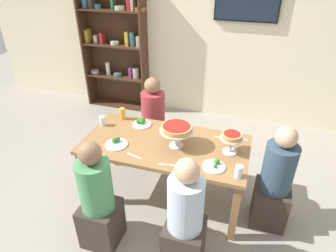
% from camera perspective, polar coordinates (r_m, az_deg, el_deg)
% --- Properties ---
extents(ground_plane, '(12.00, 12.00, 0.00)m').
position_cam_1_polar(ground_plane, '(3.51, -0.50, -13.37)').
color(ground_plane, gray).
extents(rear_partition, '(8.00, 0.12, 2.80)m').
position_cam_1_polar(rear_partition, '(4.77, 7.94, 17.97)').
color(rear_partition, beige).
rests_on(rear_partition, ground_plane).
extents(dining_table, '(1.72, 0.86, 0.74)m').
position_cam_1_polar(dining_table, '(3.09, -0.55, -4.73)').
color(dining_table, olive).
rests_on(dining_table, ground_plane).
extents(bookshelf, '(1.14, 0.30, 2.21)m').
position_cam_1_polar(bookshelf, '(5.14, -10.28, 15.74)').
color(bookshelf, '#422819').
rests_on(bookshelf, ground_plane).
extents(television, '(0.90, 0.05, 0.56)m').
position_cam_1_polar(television, '(4.54, 15.28, 22.56)').
color(television, black).
extents(diner_near_right, '(0.34, 0.34, 1.15)m').
position_cam_1_polar(diner_near_right, '(2.60, 3.30, -18.25)').
color(diner_near_right, '#382D28').
rests_on(diner_near_right, ground_plane).
extents(diner_head_east, '(0.34, 0.34, 1.15)m').
position_cam_1_polar(diner_head_east, '(3.09, 20.09, -10.73)').
color(diner_head_east, '#382D28').
rests_on(diner_head_east, ground_plane).
extents(diner_far_left, '(0.34, 0.34, 1.15)m').
position_cam_1_polar(diner_far_left, '(3.84, -2.85, 0.24)').
color(diner_far_left, '#382D28').
rests_on(diner_far_left, ground_plane).
extents(diner_near_left, '(0.34, 0.34, 1.15)m').
position_cam_1_polar(diner_near_left, '(2.81, -13.49, -14.39)').
color(diner_near_left, '#382D28').
rests_on(diner_near_left, ground_plane).
extents(deep_dish_pizza_stand, '(0.34, 0.34, 0.24)m').
position_cam_1_polar(deep_dish_pizza_stand, '(2.89, 1.68, -0.65)').
color(deep_dish_pizza_stand, silver).
rests_on(deep_dish_pizza_stand, dining_table).
extents(personal_pizza_stand, '(0.22, 0.22, 0.22)m').
position_cam_1_polar(personal_pizza_stand, '(2.88, 12.32, -2.34)').
color(personal_pizza_stand, silver).
rests_on(personal_pizza_stand, dining_table).
extents(salad_plate_near_diner, '(0.21, 0.21, 0.07)m').
position_cam_1_polar(salad_plate_near_diner, '(3.36, -5.18, 0.70)').
color(salad_plate_near_diner, white).
rests_on(salad_plate_near_diner, dining_table).
extents(salad_plate_far_diner, '(0.23, 0.23, 0.07)m').
position_cam_1_polar(salad_plate_far_diner, '(3.05, -10.09, -3.30)').
color(salad_plate_far_diner, white).
rests_on(salad_plate_far_diner, dining_table).
extents(salad_plate_spare, '(0.21, 0.21, 0.07)m').
position_cam_1_polar(salad_plate_spare, '(2.75, 9.08, -7.67)').
color(salad_plate_spare, white).
rests_on(salad_plate_spare, dining_table).
extents(beer_glass_amber_tall, '(0.06, 0.06, 0.14)m').
position_cam_1_polar(beer_glass_amber_tall, '(3.48, -8.91, 2.39)').
color(beer_glass_amber_tall, gold).
rests_on(beer_glass_amber_tall, dining_table).
extents(water_glass_clear_near, '(0.06, 0.06, 0.11)m').
position_cam_1_polar(water_glass_clear_near, '(3.40, -12.71, 0.93)').
color(water_glass_clear_near, white).
rests_on(water_glass_clear_near, dining_table).
extents(water_glass_clear_far, '(0.07, 0.07, 0.12)m').
position_cam_1_polar(water_glass_clear_far, '(2.66, 13.64, -8.66)').
color(water_glass_clear_far, white).
rests_on(water_glass_clear_far, dining_table).
extents(cutlery_fork_near, '(0.18, 0.06, 0.00)m').
position_cam_1_polar(cutlery_fork_near, '(3.28, 3.14, -0.56)').
color(cutlery_fork_near, silver).
rests_on(cutlery_fork_near, dining_table).
extents(cutlery_knife_near, '(0.18, 0.06, 0.00)m').
position_cam_1_polar(cutlery_knife_near, '(2.87, -6.60, -5.82)').
color(cutlery_knife_near, silver).
rests_on(cutlery_knife_near, dining_table).
extents(cutlery_fork_far, '(0.18, 0.05, 0.00)m').
position_cam_1_polar(cutlery_fork_far, '(3.21, 13.91, -2.31)').
color(cutlery_fork_far, silver).
rests_on(cutlery_fork_far, dining_table).
extents(cutlery_knife_far, '(0.18, 0.04, 0.00)m').
position_cam_1_polar(cutlery_knife_far, '(2.74, -0.07, -7.61)').
color(cutlery_knife_far, silver).
rests_on(cutlery_knife_far, dining_table).
extents(cutlery_spare_fork, '(0.18, 0.07, 0.00)m').
position_cam_1_polar(cutlery_spare_fork, '(3.16, 10.52, -2.45)').
color(cutlery_spare_fork, silver).
rests_on(cutlery_spare_fork, dining_table).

